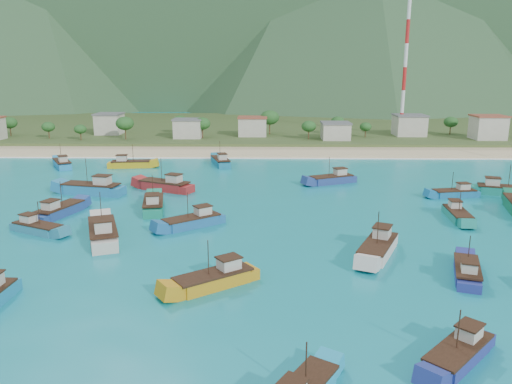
{
  "coord_description": "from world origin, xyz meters",
  "views": [
    {
      "loc": [
        -0.64,
        -68.57,
        24.54
      ],
      "look_at": [
        -2.29,
        18.0,
        3.0
      ],
      "focal_mm": 35.0,
      "sensor_mm": 36.0,
      "label": 1
    }
  ],
  "objects_px": {
    "boat_8": "(215,280)",
    "boat_5": "(221,162)",
    "radio_tower": "(405,67)",
    "boat_10": "(459,354)",
    "boat_15": "(455,194)",
    "boat_12": "(153,205)",
    "boat_17": "(332,180)",
    "boat_1": "(59,211)",
    "boat_33": "(62,164)",
    "boat_16": "(103,234)",
    "boat_24": "(37,229)",
    "boat_0": "(166,186)",
    "boat_19": "(503,191)",
    "boat_26": "(92,189)",
    "boat_20": "(378,249)",
    "boat_14": "(130,164)",
    "boat_6": "(457,215)",
    "boat_22": "(467,273)",
    "boat_32": "(193,222)"
  },
  "relations": [
    {
      "from": "boat_20",
      "to": "boat_8",
      "type": "bearing_deg",
      "value": 51.26
    },
    {
      "from": "boat_5",
      "to": "boat_8",
      "type": "xyz_separation_m",
      "value": [
        5.88,
        -74.32,
        -0.07
      ]
    },
    {
      "from": "boat_0",
      "to": "boat_32",
      "type": "distance_m",
      "value": 25.66
    },
    {
      "from": "boat_19",
      "to": "boat_24",
      "type": "distance_m",
      "value": 86.2
    },
    {
      "from": "boat_0",
      "to": "boat_24",
      "type": "bearing_deg",
      "value": 177.26
    },
    {
      "from": "boat_12",
      "to": "boat_17",
      "type": "height_order",
      "value": "boat_12"
    },
    {
      "from": "boat_16",
      "to": "boat_20",
      "type": "distance_m",
      "value": 39.45
    },
    {
      "from": "boat_6",
      "to": "boat_16",
      "type": "relative_size",
      "value": 0.74
    },
    {
      "from": "radio_tower",
      "to": "boat_24",
      "type": "xyz_separation_m",
      "value": [
        -82.68,
        -104.33,
        -24.3
      ]
    },
    {
      "from": "boat_24",
      "to": "boat_15",
      "type": "bearing_deg",
      "value": 133.57
    },
    {
      "from": "boat_22",
      "to": "boat_14",
      "type": "bearing_deg",
      "value": 149.16
    },
    {
      "from": "boat_15",
      "to": "boat_32",
      "type": "relative_size",
      "value": 0.94
    },
    {
      "from": "boat_24",
      "to": "boat_0",
      "type": "bearing_deg",
      "value": 177.99
    },
    {
      "from": "boat_15",
      "to": "boat_20",
      "type": "bearing_deg",
      "value": 135.42
    },
    {
      "from": "boat_20",
      "to": "boat_26",
      "type": "xyz_separation_m",
      "value": [
        -49.95,
        32.55,
        0.16
      ]
    },
    {
      "from": "boat_0",
      "to": "boat_20",
      "type": "height_order",
      "value": "boat_0"
    },
    {
      "from": "boat_24",
      "to": "boat_17",
      "type": "bearing_deg",
      "value": 150.71
    },
    {
      "from": "radio_tower",
      "to": "boat_19",
      "type": "bearing_deg",
      "value": -90.17
    },
    {
      "from": "boat_12",
      "to": "boat_16",
      "type": "bearing_deg",
      "value": -114.36
    },
    {
      "from": "boat_1",
      "to": "boat_8",
      "type": "bearing_deg",
      "value": -25.57
    },
    {
      "from": "boat_15",
      "to": "boat_12",
      "type": "bearing_deg",
      "value": 90.39
    },
    {
      "from": "boat_20",
      "to": "boat_10",
      "type": "bearing_deg",
      "value": 118.19
    },
    {
      "from": "boat_33",
      "to": "boat_16",
      "type": "bearing_deg",
      "value": -93.31
    },
    {
      "from": "boat_19",
      "to": "boat_33",
      "type": "distance_m",
      "value": 102.77
    },
    {
      "from": "boat_8",
      "to": "boat_1",
      "type": "bearing_deg",
      "value": 10.61
    },
    {
      "from": "boat_15",
      "to": "boat_24",
      "type": "distance_m",
      "value": 75.85
    },
    {
      "from": "boat_1",
      "to": "boat_20",
      "type": "distance_m",
      "value": 53.44
    },
    {
      "from": "boat_26",
      "to": "boat_15",
      "type": "bearing_deg",
      "value": -78.55
    },
    {
      "from": "boat_0",
      "to": "boat_14",
      "type": "xyz_separation_m",
      "value": [
        -13.8,
        24.22,
        -0.12
      ]
    },
    {
      "from": "boat_5",
      "to": "boat_8",
      "type": "height_order",
      "value": "boat_5"
    },
    {
      "from": "boat_6",
      "to": "boat_16",
      "type": "xyz_separation_m",
      "value": [
        -55.96,
        -11.53,
        0.34
      ]
    },
    {
      "from": "boat_8",
      "to": "boat_32",
      "type": "height_order",
      "value": "boat_8"
    },
    {
      "from": "boat_19",
      "to": "boat_32",
      "type": "bearing_deg",
      "value": -51.74
    },
    {
      "from": "boat_0",
      "to": "boat_1",
      "type": "height_order",
      "value": "boat_0"
    },
    {
      "from": "boat_17",
      "to": "boat_1",
      "type": "bearing_deg",
      "value": 93.14
    },
    {
      "from": "boat_26",
      "to": "boat_22",
      "type": "bearing_deg",
      "value": -111.95
    },
    {
      "from": "boat_8",
      "to": "boat_5",
      "type": "bearing_deg",
      "value": -31.4
    },
    {
      "from": "boat_8",
      "to": "boat_10",
      "type": "distance_m",
      "value": 26.94
    },
    {
      "from": "boat_1",
      "to": "boat_22",
      "type": "height_order",
      "value": "boat_1"
    },
    {
      "from": "radio_tower",
      "to": "boat_10",
      "type": "bearing_deg",
      "value": -102.61
    },
    {
      "from": "boat_10",
      "to": "boat_14",
      "type": "bearing_deg",
      "value": -14.79
    },
    {
      "from": "boat_6",
      "to": "boat_32",
      "type": "xyz_separation_m",
      "value": [
        -43.7,
        -4.91,
        0.1
      ]
    },
    {
      "from": "boat_16",
      "to": "boat_1",
      "type": "bearing_deg",
      "value": 112.76
    },
    {
      "from": "boat_20",
      "to": "boat_33",
      "type": "distance_m",
      "value": 90.18
    },
    {
      "from": "boat_32",
      "to": "boat_16",
      "type": "bearing_deg",
      "value": 81.54
    },
    {
      "from": "boat_24",
      "to": "boat_1",
      "type": "bearing_deg",
      "value": -153.08
    },
    {
      "from": "boat_5",
      "to": "boat_16",
      "type": "distance_m",
      "value": 59.83
    },
    {
      "from": "boat_5",
      "to": "boat_10",
      "type": "xyz_separation_m",
      "value": [
        28.43,
        -89.05,
        -0.2
      ]
    },
    {
      "from": "boat_20",
      "to": "boat_33",
      "type": "height_order",
      "value": "boat_20"
    },
    {
      "from": "boat_33",
      "to": "boat_22",
      "type": "bearing_deg",
      "value": -71.94
    }
  ]
}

